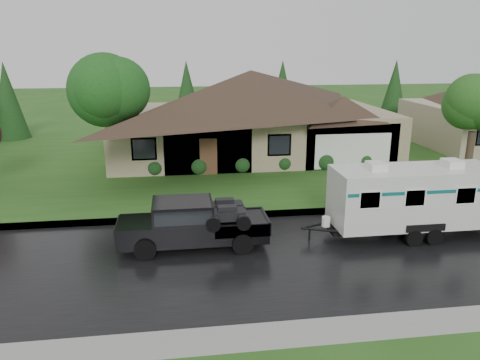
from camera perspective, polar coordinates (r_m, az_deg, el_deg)
name	(u,v)px	position (r m, az deg, el deg)	size (l,w,h in m)	color
ground	(257,236)	(18.84, 2.03, -6.85)	(140.00, 140.00, 0.00)	#26561A
road	(266,258)	(17.05, 3.20, -9.44)	(140.00, 8.00, 0.01)	black
curb	(248,215)	(20.87, 0.97, -4.27)	(140.00, 0.50, 0.15)	gray
lawn	(220,152)	(33.03, -2.45, 3.42)	(140.00, 26.00, 0.15)	#26561A
house_main	(255,103)	(31.59, 1.87, 9.32)	(19.44, 10.80, 6.90)	tan
tree_left_green	(113,92)	(26.76, -15.23, 10.26)	(4.10, 4.10, 6.79)	#382B1E
tree_right_green	(476,104)	(28.53, 26.86, 8.30)	(3.62, 3.62, 5.99)	#382B1E
shrub_row	(263,163)	(27.67, 2.81, 2.12)	(13.60, 1.00, 1.00)	#143814
pickup_truck	(190,222)	(17.62, -6.08, -5.16)	(5.51, 2.09, 1.84)	black
travel_trailer	(414,196)	(19.68, 20.40, -1.85)	(6.80, 2.39, 3.05)	silver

